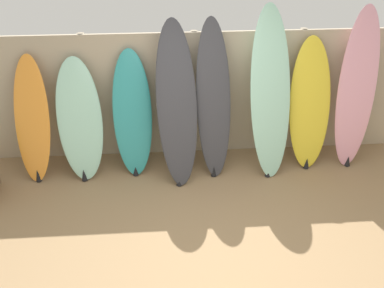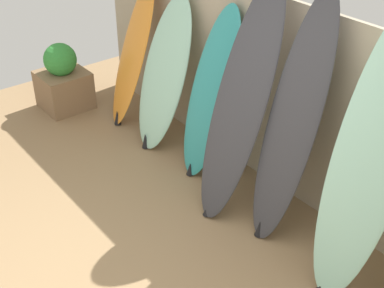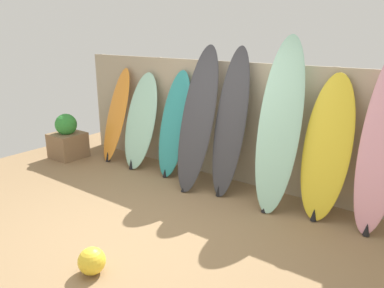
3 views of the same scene
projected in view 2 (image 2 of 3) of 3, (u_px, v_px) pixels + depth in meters
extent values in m
cube|color=tan|center=(304.00, 110.00, 4.57)|extent=(6.08, 0.04, 1.80)
cylinder|color=gray|center=(127.00, 20.00, 6.51)|extent=(0.10, 0.10, 1.80)
cylinder|color=gray|center=(201.00, 56.00, 5.55)|extent=(0.10, 0.10, 1.80)
cylinder|color=gray|center=(307.00, 109.00, 4.59)|extent=(0.10, 0.10, 1.80)
ellipsoid|color=orange|center=(133.00, 54.00, 5.85)|extent=(0.49, 0.63, 1.61)
cone|color=black|center=(117.00, 117.00, 6.10)|extent=(0.08, 0.08, 0.17)
ellipsoid|color=#9ED6BC|center=(164.00, 74.00, 5.45)|extent=(0.65, 0.70, 1.57)
cone|color=black|center=(145.00, 140.00, 5.68)|extent=(0.08, 0.08, 0.17)
ellipsoid|color=teal|center=(211.00, 94.00, 5.00)|extent=(0.53, 0.59, 1.65)
cone|color=black|center=(190.00, 169.00, 5.27)|extent=(0.08, 0.08, 0.13)
ellipsoid|color=#38383D|center=(240.00, 103.00, 4.41)|extent=(0.59, 0.84, 2.05)
cone|color=black|center=(207.00, 210.00, 4.75)|extent=(0.08, 0.08, 0.10)
ellipsoid|color=#38383D|center=(293.00, 123.00, 4.15)|extent=(0.51, 0.68, 2.04)
cone|color=black|center=(259.00, 228.00, 4.51)|extent=(0.08, 0.08, 0.15)
ellipsoid|color=#9ED6BC|center=(371.00, 157.00, 3.61)|extent=(0.63, 0.76, 2.19)
cone|color=black|center=(322.00, 285.00, 4.01)|extent=(0.08, 0.08, 0.11)
cube|color=#846647|center=(64.00, 90.00, 6.40)|extent=(0.53, 0.54, 0.45)
sphere|color=#338C38|center=(60.00, 60.00, 6.19)|extent=(0.38, 0.38, 0.38)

